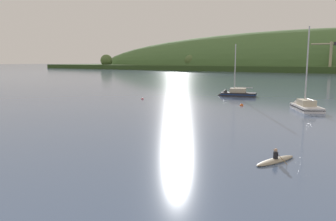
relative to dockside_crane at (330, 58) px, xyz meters
name	(u,v)px	position (x,y,z in m)	size (l,w,h in m)	color
far_shoreline_hill	(304,70)	(-21.37, 45.72, -8.35)	(507.43, 137.62, 58.03)	#314A21
dockside_crane	(330,58)	(0.00, 0.00, 0.00)	(13.67, 3.97, 17.52)	#4C4C51
sailboat_midwater_white	(304,107)	(15.88, -160.88, -8.22)	(5.70, 7.57, 12.54)	white
sailboat_far_left	(234,95)	(1.06, -149.23, -8.20)	(7.61, 3.94, 10.96)	#232328
canoe_with_paddler	(275,160)	(18.97, -187.98, -8.37)	(2.09, 3.87, 1.02)	gray
mooring_buoy_midchannel	(242,106)	(7.15, -161.89, -8.47)	(0.57, 0.57, 0.65)	#EA5B19
mooring_buoy_off_fishing_boat	(143,99)	(-10.58, -162.99, -8.47)	(0.49, 0.49, 0.57)	#E06675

